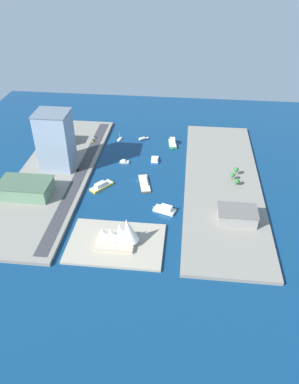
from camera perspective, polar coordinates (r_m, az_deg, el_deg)
The scene contains 23 objects.
ground_plane at distance 359.66m, azimuth -1.93°, elevation 1.95°, with size 440.00×440.00×0.00m, color navy.
quay_west at distance 357.95m, azimuth 11.08°, elevation 1.34°, with size 70.00×240.00×2.99m, color gray.
quay_east at distance 377.69m, azimuth -14.27°, elevation 2.81°, with size 70.00×240.00×2.99m, color gray.
peninsula_point at distance 288.34m, azimuth -5.16°, elevation -7.83°, with size 73.01×50.20×2.00m, color #A89E89.
road_strip at distance 369.07m, azimuth -10.53°, elevation 2.83°, with size 10.72×228.00×0.15m, color #38383D.
catamaran_blue at distance 388.55m, azimuth 0.82°, elevation 4.95°, with size 8.52×16.72×3.83m.
patrol_launch_navy at distance 431.07m, azimuth -0.96°, elevation 8.16°, with size 12.51×10.37×2.89m.
yacht_sleek_gray at distance 386.19m, azimuth -3.88°, elevation 4.64°, with size 10.81×4.83×3.39m.
barge_flat_brown at distance 352.25m, azimuth -0.80°, elevation 1.40°, with size 15.62×31.24×3.17m.
ferry_white_commuter at distance 317.81m, azimuth 2.37°, elevation -2.66°, with size 20.67×14.19×5.96m.
sailboat_small_white at distance 432.32m, azimuth -4.56°, elevation 8.10°, with size 5.85×9.69×9.53m.
ferry_yellow_fast at distance 349.78m, azimuth -7.40°, elevation 0.96°, with size 20.60×23.29×5.64m.
ferry_green_doubledeck at distance 419.92m, azimuth 3.54°, elevation 7.51°, with size 10.53×22.32×7.41m.
warehouse_low_gray at distance 428.15m, azimuth -13.97°, elevation 8.15°, with size 34.72×17.94×13.28m.
terminal_long_green at distance 347.94m, azimuth -18.47°, elevation 0.56°, with size 46.09×28.71×13.24m.
tower_tall_glass at distance 371.40m, azimuth -14.22°, elevation 7.65°, with size 31.72×28.55×57.64m.
carpark_squat_concrete at distance 309.37m, azimuth 13.28°, elevation -3.48°, with size 31.71×21.67×10.94m.
taxi_yellow_cab at distance 425.51m, azimuth -8.66°, elevation 7.78°, with size 1.85×4.47×1.63m.
suv_black at distance 374.53m, azimuth -10.91°, elevation 3.45°, with size 1.83×4.46×1.57m.
sedan_silver at distance 432.59m, azimuth -8.43°, elevation 8.28°, with size 2.15×4.61×1.62m.
traffic_light_waterfront at distance 346.76m, azimuth -10.56°, elevation 1.35°, with size 0.36×0.36×6.50m.
opera_landmark at distance 281.26m, azimuth -4.75°, elevation -6.39°, with size 33.65×23.12×24.46m.
park_tree_cluster at distance 359.40m, azimuth 13.05°, elevation 2.49°, with size 8.79×22.84×8.31m.
Camera 1 is at (-44.63, 297.55, 197.04)m, focal length 34.78 mm.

